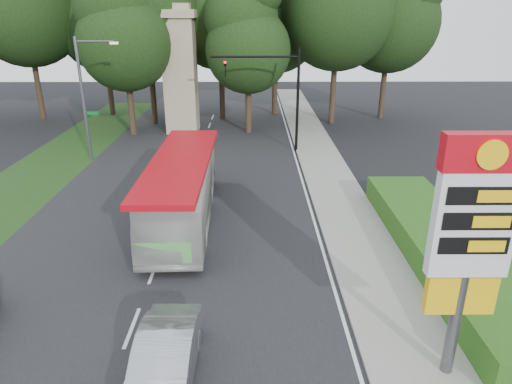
{
  "coord_description": "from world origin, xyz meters",
  "views": [
    {
      "loc": [
        3.86,
        -7.93,
        9.34
      ],
      "look_at": [
        3.99,
        10.24,
        2.2
      ],
      "focal_mm": 32.0,
      "sensor_mm": 36.0,
      "label": 1
    }
  ],
  "objects_px": {
    "monument": "(180,69)",
    "gas_station_pylon": "(473,229)",
    "sedan_silver": "(165,361)",
    "transit_bus": "(182,189)",
    "streetlight_signs": "(86,94)",
    "traffic_signal_mast": "(279,86)"
  },
  "relations": [
    {
      "from": "monument",
      "to": "gas_station_pylon",
      "type": "bearing_deg",
      "value": -68.2
    },
    {
      "from": "sedan_silver",
      "to": "transit_bus",
      "type": "bearing_deg",
      "value": 96.26
    },
    {
      "from": "gas_station_pylon",
      "to": "streetlight_signs",
      "type": "height_order",
      "value": "streetlight_signs"
    },
    {
      "from": "monument",
      "to": "transit_bus",
      "type": "bearing_deg",
      "value": -81.96
    },
    {
      "from": "transit_bus",
      "to": "sedan_silver",
      "type": "height_order",
      "value": "transit_bus"
    },
    {
      "from": "traffic_signal_mast",
      "to": "monument",
      "type": "relative_size",
      "value": 0.72
    },
    {
      "from": "monument",
      "to": "transit_bus",
      "type": "distance_m",
      "value": 18.24
    },
    {
      "from": "traffic_signal_mast",
      "to": "transit_bus",
      "type": "bearing_deg",
      "value": -113.87
    },
    {
      "from": "gas_station_pylon",
      "to": "traffic_signal_mast",
      "type": "relative_size",
      "value": 0.95
    },
    {
      "from": "gas_station_pylon",
      "to": "traffic_signal_mast",
      "type": "xyz_separation_m",
      "value": [
        -3.52,
        22.0,
        0.22
      ]
    },
    {
      "from": "traffic_signal_mast",
      "to": "transit_bus",
      "type": "relative_size",
      "value": 0.65
    },
    {
      "from": "monument",
      "to": "sedan_silver",
      "type": "height_order",
      "value": "monument"
    },
    {
      "from": "streetlight_signs",
      "to": "transit_bus",
      "type": "relative_size",
      "value": 0.73
    },
    {
      "from": "traffic_signal_mast",
      "to": "monument",
      "type": "distance_m",
      "value": 9.76
    },
    {
      "from": "streetlight_signs",
      "to": "sedan_silver",
      "type": "height_order",
      "value": "streetlight_signs"
    },
    {
      "from": "transit_bus",
      "to": "traffic_signal_mast",
      "type": "bearing_deg",
      "value": 64.08
    },
    {
      "from": "sedan_silver",
      "to": "traffic_signal_mast",
      "type": "bearing_deg",
      "value": 80.24
    },
    {
      "from": "gas_station_pylon",
      "to": "streetlight_signs",
      "type": "relative_size",
      "value": 0.86
    },
    {
      "from": "traffic_signal_mast",
      "to": "sedan_silver",
      "type": "distance_m",
      "value": 23.02
    },
    {
      "from": "gas_station_pylon",
      "to": "transit_bus",
      "type": "height_order",
      "value": "gas_station_pylon"
    },
    {
      "from": "traffic_signal_mast",
      "to": "transit_bus",
      "type": "xyz_separation_m",
      "value": [
        -5.18,
        -11.71,
        -3.14
      ]
    },
    {
      "from": "streetlight_signs",
      "to": "monument",
      "type": "relative_size",
      "value": 0.8
    }
  ]
}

